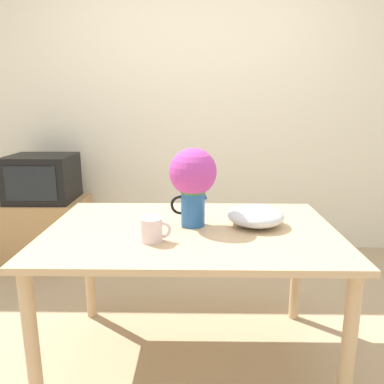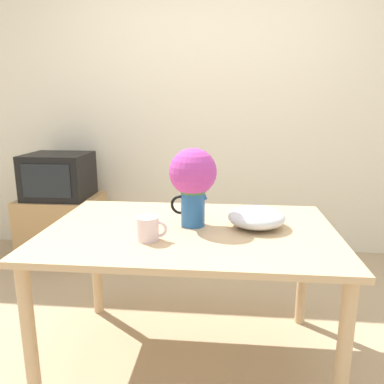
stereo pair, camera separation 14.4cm
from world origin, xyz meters
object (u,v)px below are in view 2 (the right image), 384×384
flower_vase (193,179)px  white_bowl (256,217)px  coffee_mug (148,229)px  tv_set (59,176)px

flower_vase → white_bowl: flower_vase is taller
white_bowl → coffee_mug: bearing=-154.7°
coffee_mug → white_bowl: size_ratio=0.49×
flower_vase → coffee_mug: bearing=-127.9°
coffee_mug → white_bowl: bearing=25.3°
tv_set → flower_vase: bearing=-43.6°
flower_vase → coffee_mug: size_ratio=2.80×
flower_vase → tv_set: 1.76m
flower_vase → tv_set: bearing=136.4°
white_bowl → tv_set: (-1.58, 1.20, -0.05)m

